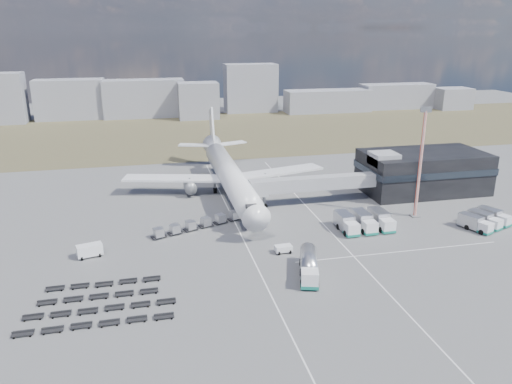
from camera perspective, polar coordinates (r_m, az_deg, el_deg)
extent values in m
plane|color=#565659|center=(94.75, 0.19, -6.25)|extent=(420.00, 420.00, 0.00)
cube|color=#47432A|center=(198.92, -6.91, 6.74)|extent=(420.00, 90.00, 0.01)
cube|color=silver|center=(98.85, -1.59, -5.17)|extent=(0.25, 110.00, 0.01)
cube|color=silver|center=(103.50, 8.26, -4.25)|extent=(0.25, 110.00, 0.01)
cube|color=silver|center=(96.34, 16.05, -6.58)|extent=(40.00, 0.25, 0.01)
cube|color=black|center=(131.78, 18.55, 2.21)|extent=(30.00, 16.00, 10.00)
cube|color=#262D38|center=(131.47, 18.60, 2.71)|extent=(30.40, 16.40, 1.60)
cube|color=#939399|center=(123.21, 14.42, 3.68)|extent=(6.00, 6.00, 3.00)
cube|color=#939399|center=(116.15, 6.67, 1.01)|extent=(29.80, 3.00, 3.00)
cube|color=#939399|center=(112.11, 0.27, 0.50)|extent=(4.00, 3.60, 3.40)
cylinder|color=slate|center=(113.70, 0.94, -0.60)|extent=(0.70, 0.70, 5.10)
cylinder|color=black|center=(114.39, 0.94, -1.60)|extent=(1.40, 0.90, 1.40)
cylinder|color=white|center=(120.55, -2.98, 1.85)|extent=(5.60, 48.00, 5.60)
cone|color=white|center=(95.86, -0.27, -2.51)|extent=(5.60, 5.00, 5.60)
cone|color=white|center=(147.14, -4.85, 5.15)|extent=(5.60, 8.00, 5.60)
cube|color=black|center=(97.42, -0.52, -1.67)|extent=(2.20, 2.00, 0.80)
cube|color=white|center=(124.30, -9.28, 1.56)|extent=(25.59, 11.38, 0.50)
cube|color=white|center=(128.25, 2.38, 2.31)|extent=(25.59, 11.38, 0.50)
cylinder|color=slate|center=(123.12, -7.55, 0.66)|extent=(3.00, 5.00, 3.00)
cylinder|color=slate|center=(126.04, 1.07, 1.23)|extent=(3.00, 5.00, 3.00)
cube|color=white|center=(148.37, -7.07, 5.35)|extent=(9.49, 5.63, 0.35)
cube|color=white|center=(149.79, -2.87, 5.59)|extent=(9.49, 5.63, 0.35)
cube|color=white|center=(148.88, -5.07, 7.55)|extent=(0.50, 9.06, 11.45)
cylinder|color=slate|center=(102.35, -0.93, -3.57)|extent=(0.50, 0.50, 2.50)
cylinder|color=slate|center=(125.06, -4.70, 0.48)|extent=(0.60, 0.60, 2.50)
cylinder|color=slate|center=(126.04, -1.82, 0.68)|extent=(0.60, 0.60, 2.50)
cylinder|color=black|center=(102.63, -0.93, -3.96)|extent=(0.50, 1.20, 1.20)
cube|color=gray|center=(242.14, -20.45, 9.90)|extent=(30.01, 12.00, 17.56)
cube|color=gray|center=(238.40, -12.68, 10.40)|extent=(36.27, 12.00, 16.96)
cube|color=gray|center=(230.30, -6.63, 10.34)|extent=(17.87, 12.00, 16.08)
cube|color=gray|center=(247.81, -0.62, 11.80)|extent=(24.95, 12.00, 22.84)
cube|color=gray|center=(249.94, 8.19, 10.26)|extent=(41.84, 12.00, 10.60)
cube|color=gray|center=(268.72, 15.73, 10.50)|extent=(36.66, 12.00, 12.23)
cube|color=gray|center=(275.58, 21.52, 9.92)|extent=(17.28, 12.00, 10.48)
cube|color=white|center=(80.39, 6.16, -9.80)|extent=(3.36, 3.36, 2.59)
cube|color=#157965|center=(80.87, 6.14, -10.43)|extent=(3.50, 3.50, 0.56)
cylinder|color=#BCBBC1|center=(85.07, 6.04, -7.75)|extent=(5.09, 8.89, 2.81)
cube|color=slate|center=(85.65, 6.01, -8.53)|extent=(4.98, 8.86, 0.39)
cylinder|color=black|center=(84.27, 6.04, -9.22)|extent=(3.16, 2.02, 1.24)
cube|color=white|center=(92.14, 3.14, -6.53)|extent=(3.19, 1.91, 1.42)
cube|color=white|center=(95.08, -18.47, -6.39)|extent=(4.82, 3.10, 2.36)
cube|color=white|center=(125.75, -2.34, 0.73)|extent=(3.18, 5.75, 2.54)
cube|color=#157965|center=(126.07, -2.34, 0.28)|extent=(3.29, 5.86, 0.41)
cube|color=white|center=(100.54, 10.90, -4.19)|extent=(2.65, 2.54, 2.49)
cube|color=#157965|center=(100.91, 10.86, -4.70)|extent=(2.77, 2.65, 0.51)
cube|color=#BCBBC1|center=(103.72, 10.02, -3.16)|extent=(2.81, 5.26, 2.95)
cube|color=white|center=(102.13, 12.87, -3.96)|extent=(2.65, 2.54, 2.49)
cube|color=#157965|center=(102.50, 12.83, -4.46)|extent=(2.77, 2.65, 0.51)
cube|color=#BCBBC1|center=(105.26, 11.95, -2.95)|extent=(2.81, 5.26, 2.95)
cube|color=white|center=(103.85, 14.78, -3.74)|extent=(2.65, 2.54, 2.49)
cube|color=#157965|center=(104.20, 14.74, -4.23)|extent=(2.77, 2.65, 0.51)
cube|color=#BCBBC1|center=(106.92, 13.81, -2.75)|extent=(2.81, 5.26, 2.95)
cube|color=white|center=(109.95, 24.78, -3.73)|extent=(2.93, 2.87, 2.18)
cube|color=#157965|center=(110.25, 24.72, -4.14)|extent=(3.05, 3.00, 0.45)
cube|color=#BCBBC1|center=(111.44, 23.30, -3.03)|extent=(3.90, 5.11, 2.57)
cube|color=white|center=(112.73, 25.67, -3.34)|extent=(2.93, 2.87, 2.18)
cube|color=#157965|center=(113.02, 25.62, -3.74)|extent=(3.05, 3.00, 0.45)
cube|color=#BCBBC1|center=(114.18, 24.22, -2.66)|extent=(3.90, 5.11, 2.57)
cube|color=white|center=(115.54, 26.53, -2.96)|extent=(2.93, 2.87, 2.18)
cube|color=#157965|center=(115.82, 26.47, -3.35)|extent=(3.05, 3.00, 0.45)
cube|color=#BCBBC1|center=(116.96, 25.10, -2.30)|extent=(3.90, 5.11, 2.57)
cube|color=black|center=(100.05, -11.04, -5.03)|extent=(3.26, 2.64, 0.20)
cube|color=#BCBBC1|center=(99.69, -11.07, -4.54)|extent=(2.25, 2.25, 1.63)
cube|color=black|center=(101.29, -9.23, -4.62)|extent=(3.26, 2.64, 0.20)
cube|color=#BCBBC1|center=(100.93, -9.26, -4.14)|extent=(2.25, 2.25, 1.63)
cube|color=black|center=(102.62, -7.46, -4.22)|extent=(3.26, 2.64, 0.20)
cube|color=#BCBBC1|center=(102.28, -7.49, -3.75)|extent=(2.25, 2.25, 1.63)
cube|color=black|center=(104.06, -5.75, -3.83)|extent=(3.26, 2.64, 0.20)
cube|color=#BCBBC1|center=(103.72, -5.77, -3.36)|extent=(2.25, 2.25, 1.63)
cube|color=black|center=(105.59, -4.08, -3.45)|extent=(3.26, 2.64, 0.20)
cube|color=#BCBBC1|center=(105.26, -4.09, -2.98)|extent=(2.25, 2.25, 1.63)
cube|color=black|center=(107.22, -2.47, -3.07)|extent=(3.26, 2.64, 0.20)
cube|color=#BCBBC1|center=(106.89, -2.47, -2.61)|extent=(2.25, 2.25, 1.63)
cube|color=black|center=(108.93, -0.90, -2.71)|extent=(3.26, 2.64, 0.20)
cube|color=#BCBBC1|center=(108.60, -0.90, -2.25)|extent=(2.25, 2.25, 1.63)
cube|color=black|center=(74.77, -17.87, -14.14)|extent=(22.46, 1.58, 0.67)
cube|color=black|center=(78.13, -17.67, -12.62)|extent=(22.46, 1.58, 0.67)
cube|color=black|center=(81.53, -17.48, -11.22)|extent=(18.72, 1.55, 0.67)
cube|color=black|center=(84.98, -17.32, -9.94)|extent=(18.72, 1.55, 0.67)
cylinder|color=red|center=(111.34, 18.24, 2.90)|extent=(0.65, 0.65, 23.12)
cube|color=slate|center=(109.00, 18.86, 8.91)|extent=(2.28, 1.19, 1.11)
cube|color=#565659|center=(114.72, 17.68, -2.60)|extent=(1.85, 1.85, 0.28)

